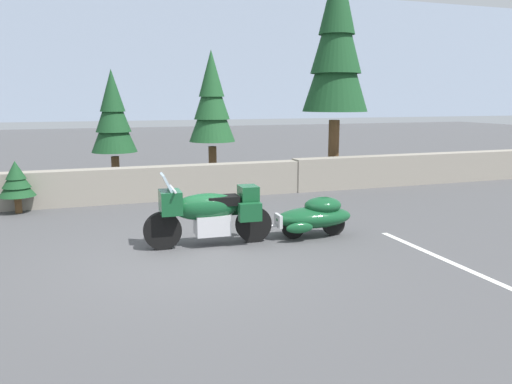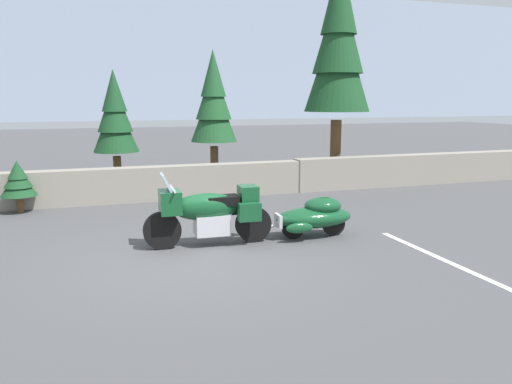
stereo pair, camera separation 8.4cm
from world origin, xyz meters
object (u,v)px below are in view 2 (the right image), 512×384
(pine_tree_tall, at_px, (338,42))
(pine_tree_far_right, at_px, (115,115))
(pine_tree_secondary, at_px, (214,101))
(touring_motorcycle, at_px, (208,211))
(car_shaped_trailer, at_px, (314,216))

(pine_tree_tall, relative_size, pine_tree_far_right, 1.99)
(pine_tree_tall, relative_size, pine_tree_secondary, 1.68)
(pine_tree_secondary, bearing_deg, touring_motorcycle, -104.86)
(touring_motorcycle, distance_m, car_shaped_trailer, 2.04)
(car_shaped_trailer, relative_size, pine_tree_far_right, 0.65)
(car_shaped_trailer, height_order, pine_tree_secondary, pine_tree_secondary)
(pine_tree_tall, bearing_deg, pine_tree_far_right, 172.04)
(pine_tree_tall, height_order, pine_tree_secondary, pine_tree_tall)
(car_shaped_trailer, xyz_separation_m, pine_tree_secondary, (-0.32, 6.53, 2.11))
(pine_tree_tall, xyz_separation_m, pine_tree_secondary, (-3.55, 1.09, -1.72))
(touring_motorcycle, bearing_deg, pine_tree_tall, 45.47)
(touring_motorcycle, height_order, pine_tree_far_right, pine_tree_far_right)
(touring_motorcycle, bearing_deg, car_shaped_trailer, -2.44)
(pine_tree_secondary, bearing_deg, pine_tree_tall, -17.09)
(touring_motorcycle, relative_size, pine_tree_tall, 0.34)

